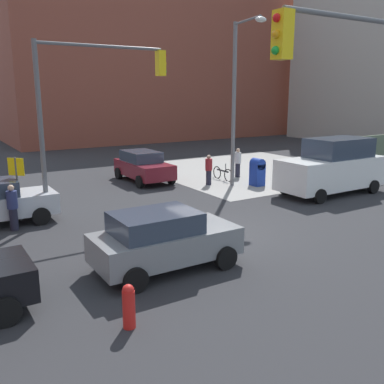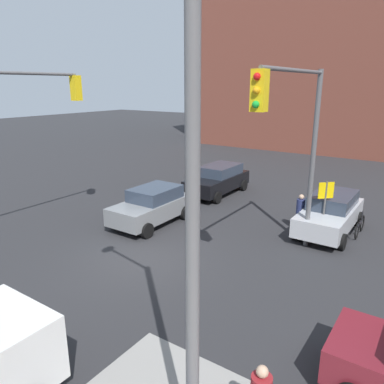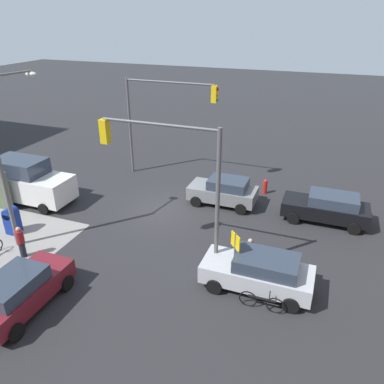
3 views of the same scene
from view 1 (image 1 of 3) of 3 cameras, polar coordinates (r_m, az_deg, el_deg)
The scene contains 17 objects.
ground_plane at distance 14.84m, azimuth 2.89°, elevation -5.27°, with size 120.00×120.00×0.00m, color #28282B.
sidewalk_corner at distance 27.12m, azimuth 7.67°, elevation 3.01°, with size 12.00×12.00×0.01m, color gray.
building_warehouse_north at distance 50.90m, azimuth -5.94°, elevation 16.68°, with size 32.00×18.00×15.97m.
smokestack at distance 55.15m, azimuth 9.30°, elevation 18.21°, with size 1.80×1.80×19.65m, color brown.
traffic_signal_nw_corner at distance 16.99m, azimuth -13.08°, elevation 12.57°, with size 5.28×0.36×6.50m.
traffic_signal_se_corner at distance 12.35m, azimuth 23.81°, elevation 12.07°, with size 6.30×0.36×6.50m.
street_lamp_corner at distance 21.52m, azimuth 6.08°, elevation 13.06°, with size 0.83×2.64×8.00m.
warning_sign_two_way at distance 16.89m, azimuth -22.30°, elevation 1.75°, with size 0.48×0.48×2.40m.
mailbox_blue at distance 22.20m, azimuth 8.71°, elevation 2.76°, with size 0.56×0.64×1.43m.
fire_hydrant at distance 8.99m, azimuth -8.43°, elevation -14.74°, with size 0.26×0.26×0.94m.
sedan_gray at distance 11.53m, azimuth -3.84°, elevation -6.30°, with size 3.93×2.02×1.62m.
coupe_maroon at distance 23.22m, azimuth -6.53°, elevation 3.48°, with size 2.02×4.07×1.62m.
van_white_delivery at distance 21.21m, azimuth 18.23°, elevation 3.20°, with size 5.40×2.32×2.62m.
pedestrian_crossing at distance 24.39m, azimuth 6.13°, elevation 3.96°, with size 0.36×0.36×1.64m.
pedestrian_waiting at distance 22.16m, azimuth 2.25°, elevation 3.02°, with size 0.36×0.36×1.58m.
pedestrian_walking_north at distance 15.98m, azimuth -22.80°, elevation -1.86°, with size 0.36×0.36×1.61m.
bicycle_leaning_on_fence at distance 23.60m, azimuth 4.10°, elevation 2.45°, with size 0.05×1.75×0.97m.
Camera 1 is at (-8.08, -11.55, 4.64)m, focal length 40.00 mm.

